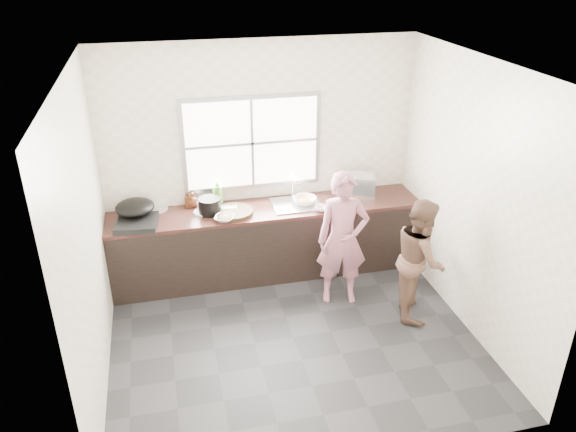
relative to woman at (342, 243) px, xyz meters
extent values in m
cube|color=#252527|center=(-0.68, -0.56, -0.71)|extent=(3.60, 3.20, 0.01)
cube|color=silver|center=(-0.68, -0.56, 2.00)|extent=(3.60, 3.20, 0.01)
cube|color=silver|center=(-0.68, 1.05, 0.65)|extent=(3.60, 0.01, 2.70)
cube|color=beige|center=(-2.48, -0.56, 0.65)|extent=(0.01, 3.20, 2.70)
cube|color=beige|center=(1.13, -0.56, 0.65)|extent=(0.01, 3.20, 2.70)
cube|color=beige|center=(-0.68, -2.16, 0.65)|extent=(3.60, 0.01, 2.70)
cube|color=black|center=(-0.68, 0.73, -0.29)|extent=(3.60, 0.62, 0.82)
cube|color=#341A15|center=(-0.68, 0.73, 0.14)|extent=(3.60, 0.64, 0.04)
cube|color=silver|center=(-0.33, 0.73, 0.16)|extent=(0.55, 0.45, 0.02)
cylinder|color=silver|center=(-0.33, 0.93, 0.31)|extent=(0.02, 0.02, 0.30)
cube|color=#9EA0A5|center=(-0.78, 1.03, 0.85)|extent=(1.60, 0.05, 1.10)
cube|color=white|center=(-0.78, 1.01, 0.85)|extent=(1.50, 0.01, 1.00)
imported|color=#B0697B|center=(0.00, 0.00, 0.00)|extent=(0.57, 0.43, 1.40)
imported|color=brown|center=(0.71, -0.42, -0.04)|extent=(0.67, 0.76, 1.32)
cylinder|color=#302212|center=(-1.07, 0.66, 0.18)|extent=(0.50, 0.50, 0.04)
cube|color=silver|center=(-1.11, 0.77, 0.20)|extent=(0.20, 0.11, 0.01)
imported|color=white|center=(-1.19, 0.52, 0.18)|extent=(0.27, 0.27, 0.05)
imported|color=white|center=(-0.23, 0.73, 0.19)|extent=(0.26, 0.26, 0.07)
imported|color=white|center=(-0.09, 0.52, 0.19)|extent=(0.21, 0.21, 0.06)
cylinder|color=black|center=(-1.32, 0.74, 0.25)|extent=(0.30, 0.30, 0.18)
cylinder|color=white|center=(-1.39, 0.77, 0.17)|extent=(0.30, 0.30, 0.02)
imported|color=#559D33|center=(-1.21, 0.96, 0.32)|extent=(0.13, 0.13, 0.32)
imported|color=#482712|center=(-1.54, 0.96, 0.25)|extent=(0.10, 0.10, 0.19)
imported|color=#4D2313|center=(-1.49, 0.96, 0.24)|extent=(0.13, 0.13, 0.16)
cylinder|color=white|center=(-1.42, 0.83, 0.21)|extent=(0.08, 0.08, 0.11)
cube|color=black|center=(-2.12, 0.61, 0.19)|extent=(0.48, 0.48, 0.07)
ellipsoid|color=black|center=(-2.13, 0.78, 0.30)|extent=(0.54, 0.54, 0.16)
cube|color=white|center=(0.42, 0.75, 0.31)|extent=(0.45, 0.37, 0.30)
cylinder|color=silver|center=(-2.07, 0.69, 0.16)|extent=(0.29, 0.29, 0.01)
cylinder|color=silver|center=(-1.92, 0.96, 0.16)|extent=(0.34, 0.34, 0.01)
camera|label=1|loc=(-1.78, -4.98, 2.92)|focal=35.00mm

